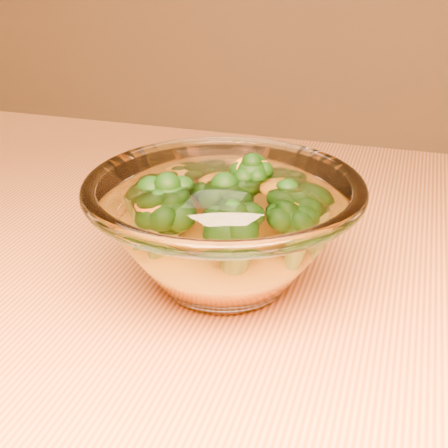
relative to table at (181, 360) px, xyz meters
name	(u,v)px	position (x,y,z in m)	size (l,w,h in m)	color
table	(181,360)	(0.00, 0.00, 0.00)	(1.20, 0.80, 0.75)	#D98041
glass_bowl	(224,229)	(0.05, -0.01, 0.15)	(0.23, 0.23, 0.10)	white
cheese_sauce	(224,252)	(0.05, -0.01, 0.13)	(0.13, 0.13, 0.04)	#FFA715
broccoli_heap	(221,209)	(0.04, 0.00, 0.17)	(0.16, 0.14, 0.07)	black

